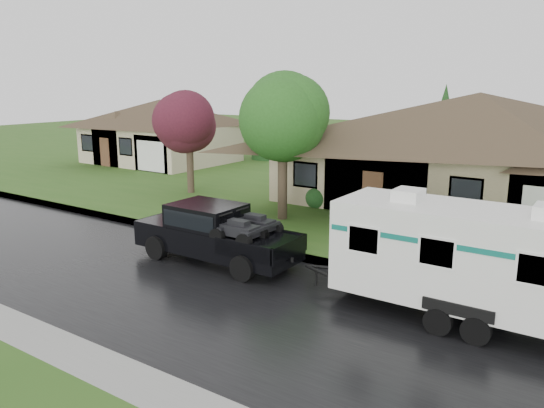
# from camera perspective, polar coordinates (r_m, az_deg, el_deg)

# --- Properties ---
(ground) EXTENTS (140.00, 140.00, 0.00)m
(ground) POSITION_cam_1_polar(r_m,az_deg,el_deg) (16.92, 2.06, -8.60)
(ground) COLOR #2F571B
(ground) RESTS_ON ground
(road) EXTENTS (140.00, 8.00, 0.01)m
(road) POSITION_cam_1_polar(r_m,az_deg,el_deg) (15.39, -1.98, -10.84)
(road) COLOR black
(road) RESTS_ON ground
(curb) EXTENTS (140.00, 0.50, 0.15)m
(curb) POSITION_cam_1_polar(r_m,az_deg,el_deg) (18.72, 5.75, -6.26)
(curb) COLOR gray
(curb) RESTS_ON ground
(lawn) EXTENTS (140.00, 26.00, 0.15)m
(lawn) POSITION_cam_1_polar(r_m,az_deg,el_deg) (30.18, 17.39, 0.60)
(lawn) COLOR #2F571B
(lawn) RESTS_ON ground
(house_main) EXTENTS (19.44, 10.80, 6.90)m
(house_main) POSITION_cam_1_polar(r_m,az_deg,el_deg) (27.98, 21.67, 6.66)
(house_main) COLOR gray
(house_main) RESTS_ON lawn
(house_far) EXTENTS (10.80, 8.64, 5.80)m
(house_far) POSITION_cam_1_polar(r_m,az_deg,el_deg) (42.08, -11.82, 8.24)
(house_far) COLOR #BBB08B
(house_far) RESTS_ON lawn
(tree_left_green) EXTENTS (3.93, 3.93, 6.51)m
(tree_left_green) POSITION_cam_1_polar(r_m,az_deg,el_deg) (23.48, 1.17, 9.17)
(tree_left_green) COLOR #382B1E
(tree_left_green) RESTS_ON lawn
(tree_red) EXTENTS (3.33, 3.33, 5.52)m
(tree_red) POSITION_cam_1_polar(r_m,az_deg,el_deg) (29.79, -8.94, 8.47)
(tree_red) COLOR #382B1E
(tree_red) RESTS_ON lawn
(shrub_row) EXTENTS (13.60, 1.00, 1.00)m
(shrub_row) POSITION_cam_1_polar(r_m,az_deg,el_deg) (24.17, 18.02, -1.01)
(shrub_row) COLOR #143814
(shrub_row) RESTS_ON lawn
(pickup_truck) EXTENTS (6.13, 2.33, 2.04)m
(pickup_truck) POSITION_cam_1_polar(r_m,az_deg,el_deg) (18.81, -6.31, -2.92)
(pickup_truck) COLOR black
(pickup_truck) RESTS_ON ground
(travel_trailer) EXTENTS (7.56, 2.66, 3.39)m
(travel_trailer) POSITION_cam_1_polar(r_m,az_deg,el_deg) (14.72, 20.89, -5.37)
(travel_trailer) COLOR white
(travel_trailer) RESTS_ON ground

